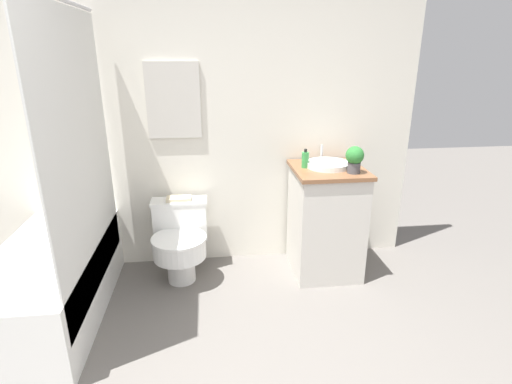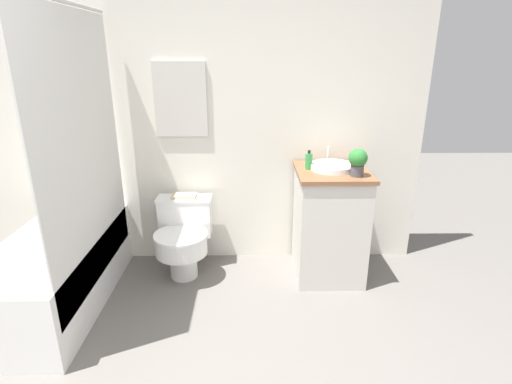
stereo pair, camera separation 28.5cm
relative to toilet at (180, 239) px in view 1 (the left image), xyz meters
The scene contains 8 objects.
wall_back 0.98m from the toilet, 65.92° to the left, with size 3.57×0.07×2.50m.
shower_area 0.91m from the toilet, 153.16° to the right, with size 0.64×1.37×1.98m.
toilet is the anchor object (origin of this frame).
vanity 1.15m from the toilet, ahead, with size 0.54×0.57×0.87m.
sink 1.28m from the toilet, ahead, with size 0.33×0.37×0.13m.
soap_bottle 1.14m from the toilet, ahead, with size 0.05×0.05×0.14m.
potted_plant 1.45m from the toilet, ahead, with size 0.13×0.13×0.20m.
book_on_tank 0.32m from the toilet, 90.00° to the left, with size 0.19×0.11×0.02m.
Camera 1 is at (0.12, -0.87, 1.70)m, focal length 28.00 mm.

